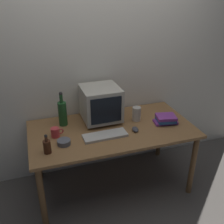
{
  "coord_description": "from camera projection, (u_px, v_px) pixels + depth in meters",
  "views": [
    {
      "loc": [
        -0.7,
        -2.15,
        2.02
      ],
      "look_at": [
        0.0,
        0.0,
        0.91
      ],
      "focal_mm": 41.41,
      "sensor_mm": 36.0,
      "label": 1
    }
  ],
  "objects": [
    {
      "name": "mug",
      "position": [
        56.0,
        132.0,
        2.43
      ],
      "size": [
        0.12,
        0.08,
        0.09
      ],
      "color": "#CC383D",
      "rests_on": "desk"
    },
    {
      "name": "crt_monitor",
      "position": [
        101.0,
        104.0,
        2.66
      ],
      "size": [
        0.39,
        0.39,
        0.37
      ],
      "color": "#B2AD9E",
      "rests_on": "desk"
    },
    {
      "name": "computer_mouse",
      "position": [
        135.0,
        129.0,
        2.54
      ],
      "size": [
        0.07,
        0.11,
        0.04
      ],
      "primitive_type": "ellipsoid",
      "rotation": [
        0.0,
        0.0,
        -0.15
      ],
      "color": "#3F3F47",
      "rests_on": "desk"
    },
    {
      "name": "cd_spindle",
      "position": [
        64.0,
        142.0,
        2.32
      ],
      "size": [
        0.12,
        0.12,
        0.04
      ],
      "primitive_type": "cylinder",
      "color": "#595B66",
      "rests_on": "desk"
    },
    {
      "name": "bottle_tall",
      "position": [
        62.0,
        113.0,
        2.6
      ],
      "size": [
        0.09,
        0.09,
        0.36
      ],
      "color": "#1E4C23",
      "rests_on": "desk"
    },
    {
      "name": "book_stack",
      "position": [
        166.0,
        119.0,
        2.67
      ],
      "size": [
        0.25,
        0.2,
        0.09
      ],
      "color": "#843893",
      "rests_on": "desk"
    },
    {
      "name": "metal_canister",
      "position": [
        136.0,
        114.0,
        2.72
      ],
      "size": [
        0.09,
        0.09,
        0.15
      ],
      "primitive_type": "cylinder",
      "color": "#B7B2A8",
      "rests_on": "desk"
    },
    {
      "name": "bottle_short",
      "position": [
        47.0,
        146.0,
        2.18
      ],
      "size": [
        0.07,
        0.07,
        0.18
      ],
      "color": "#472314",
      "rests_on": "desk"
    },
    {
      "name": "keyboard",
      "position": [
        105.0,
        135.0,
        2.44
      ],
      "size": [
        0.42,
        0.16,
        0.02
      ],
      "primitive_type": "cube",
      "rotation": [
        0.0,
        0.0,
        0.03
      ],
      "color": "beige",
      "rests_on": "desk"
    },
    {
      "name": "desk",
      "position": [
        112.0,
        135.0,
        2.63
      ],
      "size": [
        1.64,
        0.85,
        0.73
      ],
      "color": "olive",
      "rests_on": "ground"
    },
    {
      "name": "ground_plane",
      "position": [
        112.0,
        184.0,
        2.92
      ],
      "size": [
        6.0,
        6.0,
        0.0
      ],
      "primitive_type": "plane",
      "color": "#56514C"
    },
    {
      "name": "back_wall",
      "position": [
        98.0,
        65.0,
        2.78
      ],
      "size": [
        4.0,
        0.08,
        2.5
      ],
      "primitive_type": "cube",
      "color": "silver",
      "rests_on": "ground"
    }
  ]
}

